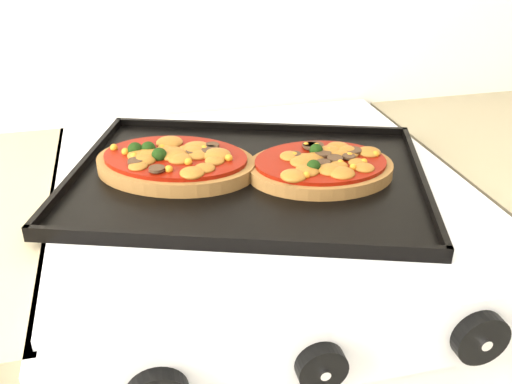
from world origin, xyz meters
name	(u,v)px	position (x,y,z in m)	size (l,w,h in m)	color
control_panel	(328,351)	(-0.01, 1.39, 0.85)	(0.60, 0.02, 0.09)	silver
knob_center	(321,367)	(-0.03, 1.37, 0.85)	(0.05, 0.05, 0.02)	black
knob_right	(480,338)	(0.16, 1.37, 0.85)	(0.06, 0.06, 0.02)	black
baking_tray	(248,175)	(-0.03, 1.69, 0.92)	(0.50, 0.37, 0.02)	black
pizza_left	(175,161)	(-0.13, 1.73, 0.94)	(0.24, 0.16, 0.03)	brown
pizza_right	(320,165)	(0.07, 1.67, 0.94)	(0.21, 0.16, 0.03)	brown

